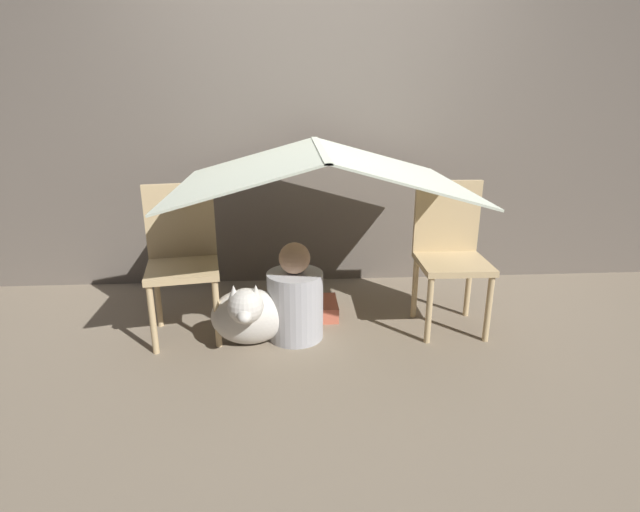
{
  "coord_description": "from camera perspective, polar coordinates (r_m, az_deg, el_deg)",
  "views": [
    {
      "loc": [
        -0.17,
        -2.61,
        1.42
      ],
      "look_at": [
        0.0,
        0.13,
        0.49
      ],
      "focal_mm": 28.0,
      "sensor_mm": 36.0,
      "label": 1
    }
  ],
  "objects": [
    {
      "name": "ground_plane",
      "position": [
        2.98,
        0.16,
        -9.8
      ],
      "size": [
        8.8,
        8.8,
        0.0
      ],
      "primitive_type": "plane",
      "color": "gray"
    },
    {
      "name": "dog",
      "position": [
        2.88,
        -8.2,
        -6.62
      ],
      "size": [
        0.44,
        0.42,
        0.43
      ],
      "color": "silver",
      "rests_on": "ground_plane"
    },
    {
      "name": "wall_back",
      "position": [
        3.66,
        -0.93,
        16.02
      ],
      "size": [
        7.0,
        0.05,
        2.5
      ],
      "color": "#6B6056",
      "rests_on": "ground_plane"
    },
    {
      "name": "chair_left",
      "position": [
        3.03,
        -15.47,
        0.12
      ],
      "size": [
        0.46,
        0.46,
        0.89
      ],
      "rotation": [
        0.0,
        0.0,
        0.16
      ],
      "color": "#D1B27F",
      "rests_on": "ground_plane"
    },
    {
      "name": "person_front",
      "position": [
        2.94,
        -2.85,
        -5.02
      ],
      "size": [
        0.33,
        0.33,
        0.59
      ],
      "color": "#B2B2B7",
      "rests_on": "ground_plane"
    },
    {
      "name": "chair_right",
      "position": [
        3.12,
        14.63,
        0.71
      ],
      "size": [
        0.41,
        0.41,
        0.89
      ],
      "rotation": [
        0.0,
        0.0,
        -0.01
      ],
      "color": "#D1B27F",
      "rests_on": "ground_plane"
    },
    {
      "name": "sheet_canopy",
      "position": [
        2.78,
        -0.0,
        10.05
      ],
      "size": [
        1.59,
        1.22,
        0.23
      ],
      "color": "silver"
    },
    {
      "name": "floor_cushion",
      "position": [
        3.28,
        -1.12,
        -6.02
      ],
      "size": [
        0.35,
        0.28,
        0.1
      ],
      "color": "#CC664C",
      "rests_on": "ground_plane"
    }
  ]
}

